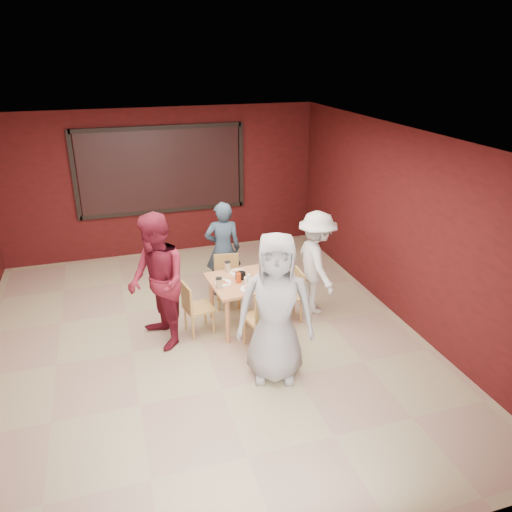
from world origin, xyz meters
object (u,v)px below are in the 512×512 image
object	(u,v)px
dining_table	(243,286)
chair_front	(265,317)
chair_left	(194,306)
diner_back	(223,249)
chair_back	(227,277)
diner_left	(157,282)
chair_right	(292,292)
diner_right	(316,263)
diner_front	(276,308)

from	to	relation	value
dining_table	chair_front	distance (m)	0.75
chair_left	diner_back	xyz separation A→B (m)	(0.70, 1.09, 0.35)
chair_back	diner_left	bearing A→B (deg)	-143.44
diner_back	diner_left	bearing A→B (deg)	52.56
chair_left	chair_right	size ratio (longest dim) A/B	1.01
chair_back	diner_right	distance (m)	1.43
diner_front	diner_right	size ratio (longest dim) A/B	1.18
chair_right	diner_left	xyz separation A→B (m)	(-1.97, -0.09, 0.49)
chair_front	diner_back	bearing A→B (deg)	94.02
chair_front	chair_left	world-z (taller)	chair_front
chair_front	diner_back	world-z (taller)	diner_back
chair_right	diner_front	bearing A→B (deg)	-119.76
chair_left	diner_back	size ratio (longest dim) A/B	0.50
chair_right	chair_left	bearing A→B (deg)	179.19
dining_table	diner_left	size ratio (longest dim) A/B	0.53
dining_table	diner_front	world-z (taller)	diner_front
chair_left	diner_front	size ratio (longest dim) A/B	0.42
diner_right	chair_left	bearing A→B (deg)	95.35
diner_front	diner_back	distance (m)	2.37
diner_front	diner_left	size ratio (longest dim) A/B	1.01
chair_front	diner_front	xyz separation A→B (m)	(-0.06, -0.56, 0.43)
chair_back	chair_right	world-z (taller)	chair_back
chair_front	chair_back	size ratio (longest dim) A/B	1.13
chair_right	diner_right	world-z (taller)	diner_right
chair_front	chair_back	distance (m)	1.47
chair_back	diner_back	bearing A→B (deg)	85.94
chair_back	diner_front	xyz separation A→B (m)	(0.09, -2.02, 0.49)
chair_left	diner_left	xyz separation A→B (m)	(-0.49, -0.11, 0.49)
diner_right	chair_back	bearing A→B (deg)	64.61
diner_back	diner_right	world-z (taller)	diner_right
chair_right	dining_table	bearing A→B (deg)	176.97
diner_left	diner_right	bearing A→B (deg)	82.26
chair_back	chair_right	bearing A→B (deg)	-43.95
chair_front	diner_back	distance (m)	1.83
diner_back	diner_right	distance (m)	1.55
chair_back	diner_front	size ratio (longest dim) A/B	0.43
dining_table	diner_left	world-z (taller)	diner_left
chair_front	diner_left	world-z (taller)	diner_left
chair_back	diner_back	distance (m)	0.48
chair_front	diner_left	size ratio (longest dim) A/B	0.49
chair_left	diner_front	xyz separation A→B (m)	(0.76, -1.27, 0.50)
dining_table	diner_left	distance (m)	1.26
chair_right	diner_left	world-z (taller)	diner_left
chair_front	chair_right	bearing A→B (deg)	46.54
dining_table	diner_left	xyz separation A→B (m)	(-1.22, -0.13, 0.30)
diner_front	diner_back	world-z (taller)	diner_front
diner_right	diner_back	bearing A→B (deg)	52.90
diner_left	chair_front	bearing A→B (deg)	52.20
chair_front	diner_right	distance (m)	1.40
dining_table	chair_back	distance (m)	0.76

